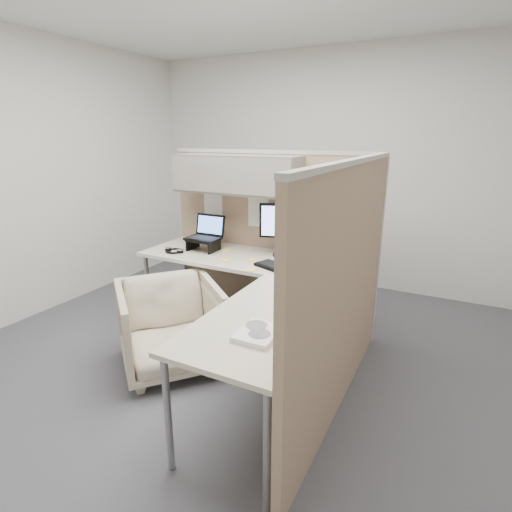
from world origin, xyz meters
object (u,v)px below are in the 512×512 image
at_px(desk, 251,281).
at_px(keyboard, 283,269).
at_px(office_chair, 170,322).
at_px(monitor_left, 285,226).

relative_size(desk, keyboard, 4.00).
bearing_deg(desk, keyboard, 52.91).
bearing_deg(office_chair, keyboard, -9.89).
bearing_deg(desk, monitor_left, 88.75).
xyz_separation_m(monitor_left, keyboard, (0.15, -0.38, -0.26)).
relative_size(office_chair, keyboard, 1.51).
bearing_deg(desk, office_chair, -145.80).
height_order(monitor_left, keyboard, monitor_left).
height_order(desk, office_chair, office_chair).
distance_m(desk, office_chair, 0.70).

